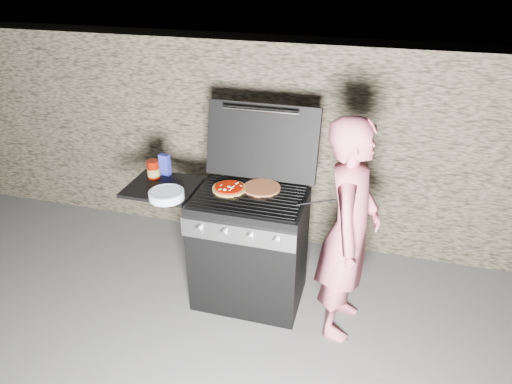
% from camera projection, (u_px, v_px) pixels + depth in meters
% --- Properties ---
extents(ground, '(50.00, 50.00, 0.00)m').
position_uv_depth(ground, '(250.00, 296.00, 3.64)').
color(ground, '#585756').
extents(stone_wall, '(8.00, 0.35, 1.80)m').
position_uv_depth(stone_wall, '(282.00, 142.00, 4.10)').
color(stone_wall, '#756850').
rests_on(stone_wall, ground).
extents(gas_grill, '(1.34, 0.79, 0.91)m').
position_uv_depth(gas_grill, '(218.00, 244.00, 3.48)').
color(gas_grill, black).
rests_on(gas_grill, ground).
extents(pizza_topped, '(0.29, 0.29, 0.03)m').
position_uv_depth(pizza_topped, '(229.00, 188.00, 3.28)').
color(pizza_topped, tan).
rests_on(pizza_topped, gas_grill).
extents(pizza_plain, '(0.35, 0.35, 0.01)m').
position_uv_depth(pizza_plain, '(262.00, 188.00, 3.30)').
color(pizza_plain, '#CD7D42').
rests_on(pizza_plain, gas_grill).
extents(sauce_jar, '(0.11, 0.11, 0.14)m').
position_uv_depth(sauce_jar, '(153.00, 169.00, 3.44)').
color(sauce_jar, '#700E02').
rests_on(sauce_jar, gas_grill).
extents(blue_carton, '(0.08, 0.05, 0.17)m').
position_uv_depth(blue_carton, '(165.00, 165.00, 3.48)').
color(blue_carton, navy).
rests_on(blue_carton, gas_grill).
extents(plate_stack, '(0.28, 0.28, 0.06)m').
position_uv_depth(plate_stack, '(166.00, 195.00, 3.18)').
color(plate_stack, white).
rests_on(plate_stack, gas_grill).
extents(person, '(0.44, 0.62, 1.60)m').
position_uv_depth(person, '(349.00, 232.00, 3.01)').
color(person, '#CB606F').
rests_on(person, ground).
extents(tongs, '(0.41, 0.11, 0.08)m').
position_uv_depth(tongs, '(328.00, 201.00, 3.06)').
color(tongs, black).
rests_on(tongs, gas_grill).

